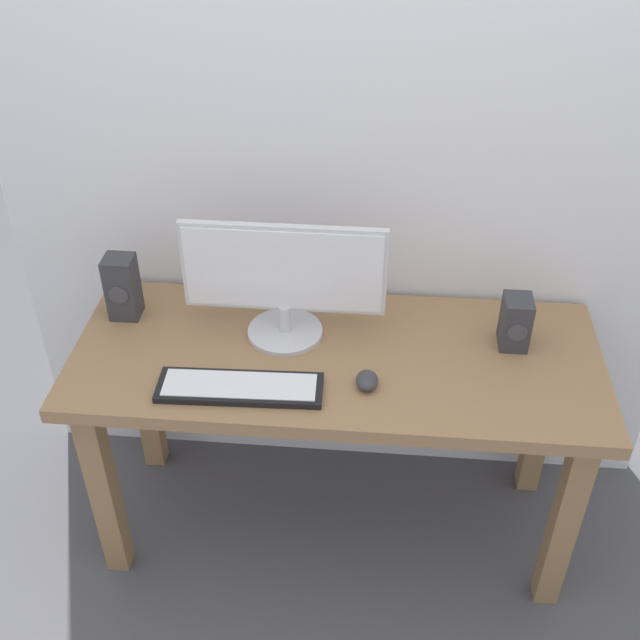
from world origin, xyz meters
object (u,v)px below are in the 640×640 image
Objects in this scene: speaker_left at (122,287)px; monitor at (284,279)px; keyboard_primary at (240,387)px; mouse at (367,380)px; desk at (336,383)px; speaker_right at (515,322)px.

monitor is at bearing -5.27° from speaker_left.
monitor is 2.86× the size of speaker_left.
mouse reaches higher than keyboard_primary.
mouse is at bearing 8.23° from keyboard_primary.
desk is 19.06× the size of mouse.
monitor is 7.27× the size of mouse.
desk is 3.37× the size of keyboard_primary.
desk is 9.61× the size of speaker_right.
speaker_right is (0.69, 0.00, -0.11)m from monitor.
keyboard_primary is 5.66× the size of mouse.
mouse is 0.83m from speaker_left.
monitor is at bearing 71.37° from keyboard_primary.
keyboard_primary is 2.85× the size of speaker_right.
keyboard_primary is at bearing -37.81° from speaker_left.
speaker_right is at bearing 26.83° from mouse.
speaker_left is (-1.20, 0.04, 0.02)m from speaker_right.
mouse is at bearing -19.53° from speaker_left.
speaker_right is 1.20m from speaker_left.
speaker_right is (0.52, 0.09, 0.20)m from desk.
mouse is at bearing -55.18° from desk.
keyboard_primary is 0.54m from speaker_left.
speaker_left reaches higher than mouse.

